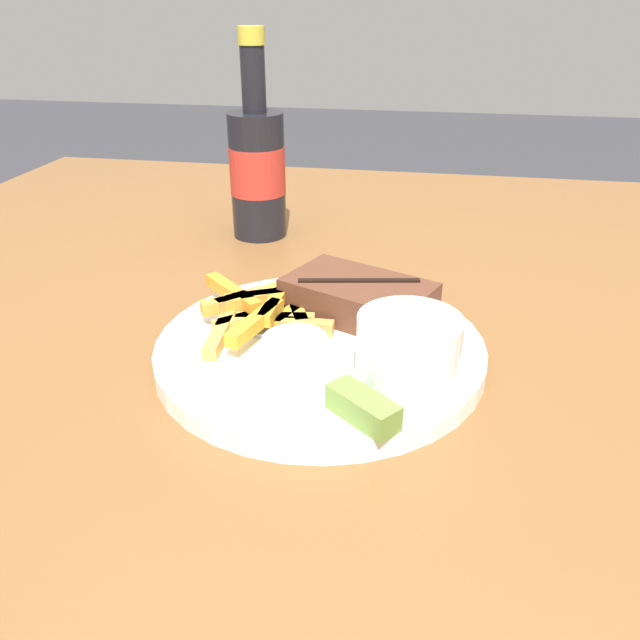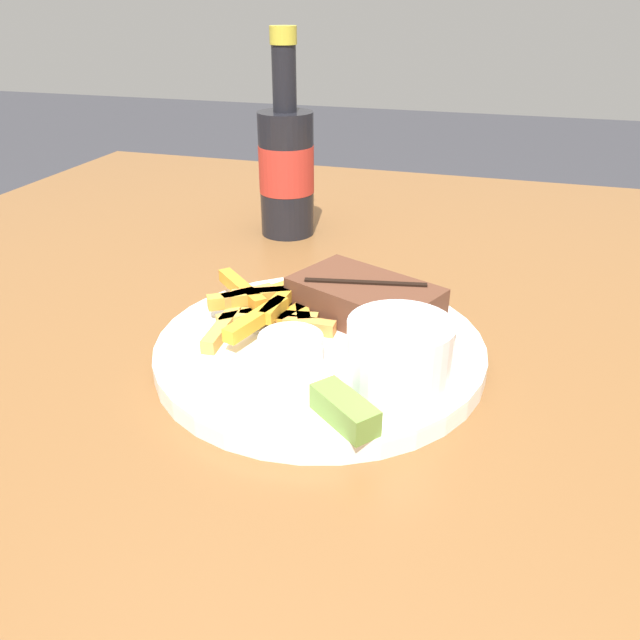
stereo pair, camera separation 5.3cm
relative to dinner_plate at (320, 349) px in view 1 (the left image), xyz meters
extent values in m
cube|color=brown|center=(0.00, 0.00, -0.03)|extent=(1.28, 1.34, 0.04)
cylinder|color=brown|center=(-0.58, 0.61, -0.39)|extent=(0.06, 0.06, 0.68)
cylinder|color=white|center=(0.00, 0.00, 0.00)|extent=(0.28, 0.28, 0.01)
cylinder|color=white|center=(0.00, 0.00, 0.01)|extent=(0.28, 0.28, 0.00)
cube|color=#512D1E|center=(0.03, 0.06, 0.03)|extent=(0.15, 0.12, 0.03)
cube|color=black|center=(0.03, 0.06, 0.04)|extent=(0.11, 0.03, 0.00)
cube|color=gold|center=(-0.08, 0.03, 0.03)|extent=(0.07, 0.05, 0.01)
cube|color=gold|center=(-0.07, 0.01, 0.02)|extent=(0.05, 0.05, 0.01)
cube|color=gold|center=(-0.05, 0.04, 0.03)|extent=(0.01, 0.08, 0.01)
cube|color=#D3893F|center=(-0.08, 0.03, 0.03)|extent=(0.04, 0.04, 0.01)
cube|color=#C28A2E|center=(-0.06, 0.08, 0.02)|extent=(0.05, 0.06, 0.01)
cube|color=#D8833E|center=(-0.06, 0.04, 0.03)|extent=(0.08, 0.05, 0.01)
cube|color=orange|center=(-0.09, 0.05, 0.03)|extent=(0.07, 0.07, 0.01)
cube|color=gold|center=(-0.05, -0.01, 0.03)|extent=(0.03, 0.08, 0.01)
cube|color=#D3813A|center=(-0.02, 0.01, 0.02)|extent=(0.06, 0.01, 0.01)
cube|color=gold|center=(-0.04, 0.02, 0.02)|extent=(0.07, 0.02, 0.01)
cube|color=#C39040|center=(-0.09, -0.01, 0.02)|extent=(0.02, 0.08, 0.01)
cube|color=orange|center=(-0.03, 0.03, 0.02)|extent=(0.03, 0.05, 0.01)
cube|color=#C48B2D|center=(-0.03, 0.04, 0.02)|extent=(0.03, 0.05, 0.01)
cylinder|color=white|center=(0.08, -0.05, 0.04)|extent=(0.08, 0.08, 0.05)
cylinder|color=beige|center=(0.08, -0.05, 0.06)|extent=(0.07, 0.07, 0.01)
cylinder|color=silver|center=(-0.01, -0.04, 0.02)|extent=(0.05, 0.05, 0.02)
cylinder|color=black|center=(-0.01, -0.04, 0.03)|extent=(0.05, 0.05, 0.01)
cube|color=olive|center=(0.05, -0.11, 0.02)|extent=(0.06, 0.05, 0.02)
cube|color=#B7B7BC|center=(-0.09, 0.00, 0.01)|extent=(0.10, 0.01, 0.00)
cube|color=#B7B7BC|center=(-0.02, 0.00, 0.01)|extent=(0.03, 0.00, 0.00)
cube|color=#B7B7BC|center=(-0.02, 0.00, 0.01)|extent=(0.03, 0.00, 0.00)
cube|color=#B7B7BC|center=(-0.02, 0.00, 0.01)|extent=(0.03, 0.00, 0.00)
cylinder|color=black|center=(-0.14, 0.30, 0.07)|extent=(0.07, 0.07, 0.16)
cylinder|color=#B22D23|center=(-0.14, 0.30, 0.08)|extent=(0.07, 0.07, 0.06)
cylinder|color=black|center=(-0.14, 0.30, 0.19)|extent=(0.03, 0.03, 0.08)
cylinder|color=gold|center=(-0.14, 0.30, 0.23)|extent=(0.03, 0.03, 0.02)
camera|label=1|loc=(0.08, -0.46, 0.27)|focal=35.00mm
camera|label=2|loc=(0.14, -0.45, 0.27)|focal=35.00mm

